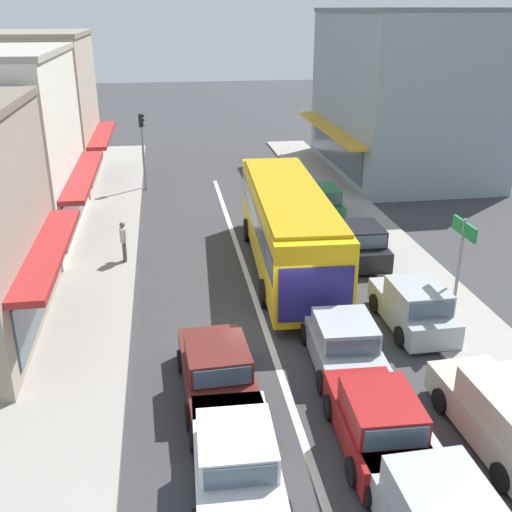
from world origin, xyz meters
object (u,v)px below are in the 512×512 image
directional_road_sign (462,248)px  pedestrian_with_handbag_near (123,239)px  hatchback_behind_bus_near (377,422)px  sedan_behind_bus_mid (343,344)px  parked_wagon_kerb_front (509,419)px  city_bus (288,224)px  parked_hatchback_kerb_third (359,243)px  traffic_light_downstreet (142,139)px  parked_hatchback_kerb_second (414,307)px  sedan_queue_far_back (236,462)px  parked_hatchback_kerb_rear (320,203)px  sedan_queue_gap_filler (217,372)px

directional_road_sign → pedestrian_with_handbag_near: (-10.52, 6.67, -1.61)m
hatchback_behind_bus_near → directional_road_sign: size_ratio=1.04×
sedan_behind_bus_mid → pedestrian_with_handbag_near: bearing=127.7°
sedan_behind_bus_mid → parked_wagon_kerb_front: (2.75, -3.86, 0.08)m
sedan_behind_bus_mid → city_bus: bearing=91.7°
parked_hatchback_kerb_third → parked_wagon_kerb_front: bearing=-90.3°
parked_wagon_kerb_front → traffic_light_downstreet: (-8.56, 22.76, 2.11)m
parked_hatchback_kerb_second → pedestrian_with_handbag_near: 11.34m
sedan_behind_bus_mid → directional_road_sign: bearing=22.1°
hatchback_behind_bus_near → pedestrian_with_handbag_near: (-6.20, 11.82, 0.36)m
hatchback_behind_bus_near → parked_hatchback_kerb_second: same height
sedan_behind_bus_mid → parked_hatchback_kerb_second: bearing=32.3°
sedan_queue_far_back → traffic_light_downstreet: bearing=95.6°
parked_hatchback_kerb_second → sedan_behind_bus_mid: bearing=-147.7°
city_bus → hatchback_behind_bus_near: (-0.03, -10.33, -1.17)m
city_bus → directional_road_sign: directional_road_sign is taller
parked_hatchback_kerb_third → parked_hatchback_kerb_rear: 5.49m
sedan_queue_far_back → parked_hatchback_kerb_third: parked_hatchback_kerb_third is taller
sedan_queue_gap_filler → parked_hatchback_kerb_third: size_ratio=1.14×
sedan_queue_far_back → pedestrian_with_handbag_near: size_ratio=2.61×
sedan_queue_far_back → parked_hatchback_kerb_third: bearing=61.1°
parked_hatchback_kerb_third → directional_road_sign: 6.14m
sedan_queue_far_back → traffic_light_downstreet: size_ratio=1.01×
sedan_queue_gap_filler → parked_hatchback_kerb_second: size_ratio=1.15×
city_bus → parked_hatchback_kerb_third: (3.02, 0.50, -1.17)m
sedan_queue_gap_filler → parked_hatchback_kerb_third: bearing=51.8°
sedan_queue_gap_filler → parked_hatchback_kerb_rear: bearing=65.4°
sedan_queue_far_back → hatchback_behind_bus_near: size_ratio=1.13×
parked_hatchback_kerb_third → traffic_light_downstreet: bearing=126.7°
city_bus → sedan_behind_bus_mid: 6.95m
traffic_light_downstreet → hatchback_behind_bus_near: bearing=-76.0°
parked_hatchback_kerb_third → hatchback_behind_bus_near: bearing=-105.8°
sedan_behind_bus_mid → parked_wagon_kerb_front: size_ratio=0.94×
sedan_behind_bus_mid → sedan_queue_gap_filler: 3.73m
sedan_queue_far_back → parked_hatchback_kerb_second: (6.37, 6.00, 0.05)m
pedestrian_with_handbag_near → hatchback_behind_bus_near: bearing=-62.3°
parked_hatchback_kerb_third → pedestrian_with_handbag_near: bearing=173.9°
parked_hatchback_kerb_rear → sedan_behind_bus_mid: bearing=-101.7°
parked_wagon_kerb_front → hatchback_behind_bus_near: bearing=172.9°
sedan_queue_gap_filler → parked_wagon_kerb_front: 7.05m
sedan_behind_bus_mid → traffic_light_downstreet: traffic_light_downstreet is taller
parked_hatchback_kerb_second → parked_hatchback_kerb_rear: same height
city_bus → parked_wagon_kerb_front: 11.16m
sedan_queue_gap_filler → parked_wagon_kerb_front: (6.38, -3.00, 0.08)m
hatchback_behind_bus_near → directional_road_sign: bearing=50.0°
sedan_queue_far_back → parked_hatchback_kerb_third: size_ratio=1.14×
sedan_behind_bus_mid → sedan_queue_gap_filler: same height
sedan_queue_far_back → parked_wagon_kerb_front: (6.31, 0.35, 0.08)m
parked_hatchback_kerb_second → parked_hatchback_kerb_rear: size_ratio=0.99×
sedan_queue_gap_filler → traffic_light_downstreet: 20.00m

